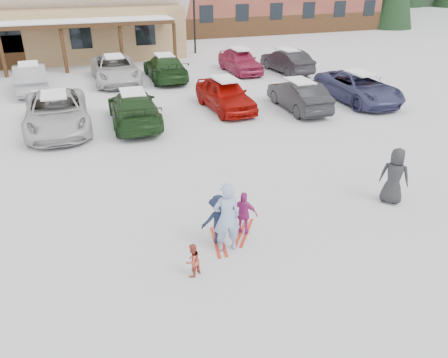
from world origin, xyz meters
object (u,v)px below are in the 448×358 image
object	(u,v)px
parked_car_2	(57,112)
parked_car_10	(115,69)
parked_car_4	(225,94)
parked_car_13	(287,61)
adult_skier	(227,217)
parked_car_9	(31,78)
parked_car_5	(299,95)
parked_car_3	(134,108)
parked_car_6	(358,87)
parked_car_11	(165,67)
parked_car_12	(240,61)
bystander_dark	(394,176)
child_navy	(219,220)
child_magenta	(244,214)
lamp_post	(194,6)
toddler_red	(193,260)

from	to	relation	value
parked_car_2	parked_car_10	size ratio (longest dim) A/B	1.01
parked_car_4	parked_car_13	world-z (taller)	parked_car_4
adult_skier	parked_car_9	size ratio (longest dim) A/B	0.40
parked_car_2	parked_car_5	xyz separation A→B (m)	(11.02, -0.85, -0.06)
parked_car_3	parked_car_10	world-z (taller)	parked_car_10
parked_car_6	parked_car_9	world-z (taller)	parked_car_9
parked_car_10	parked_car_11	bearing A→B (deg)	-7.62
parked_car_12	parked_car_5	bearing A→B (deg)	-92.99
bystander_dark	parked_car_5	size ratio (longest dim) A/B	0.40
child_navy	child_magenta	distance (m)	0.76
parked_car_12	lamp_post	bearing A→B (deg)	95.71
parked_car_4	parked_car_11	distance (m)	7.04
parked_car_11	parked_car_10	bearing A→B (deg)	-6.45
toddler_red	parked_car_10	distance (m)	18.91
lamp_post	parked_car_3	bearing A→B (deg)	-114.91
parked_car_5	adult_skier	bearing A→B (deg)	54.76
bystander_dark	parked_car_4	size ratio (longest dim) A/B	0.39
adult_skier	parked_car_2	world-z (taller)	adult_skier
child_navy	parked_car_13	world-z (taller)	parked_car_13
parked_car_9	parked_car_13	size ratio (longest dim) A/B	1.05
child_navy	child_magenta	bearing A→B (deg)	-159.90
parked_car_3	parked_car_10	bearing A→B (deg)	-88.77
adult_skier	parked_car_11	bearing A→B (deg)	-94.53
parked_car_2	adult_skier	bearing A→B (deg)	-70.50
bystander_dark	parked_car_11	size ratio (longest dim) A/B	0.34
parked_car_5	child_navy	bearing A→B (deg)	53.40
child_magenta	parked_car_9	bearing A→B (deg)	-36.89
toddler_red	parked_car_11	xyz separation A→B (m)	(3.40, 18.53, 0.32)
parked_car_9	parked_car_13	xyz separation A→B (m)	(15.39, -0.33, -0.04)
parked_car_9	parked_car_11	xyz separation A→B (m)	(7.55, 0.34, -0.03)
parked_car_3	parked_car_4	xyz separation A→B (m)	(4.48, 0.70, 0.03)
child_navy	parked_car_12	world-z (taller)	parked_car_12
bystander_dark	parked_car_2	bearing A→B (deg)	-0.45
lamp_post	parked_car_6	xyz separation A→B (m)	(4.32, -15.42, -2.75)
lamp_post	parked_car_12	bearing A→B (deg)	-82.63
adult_skier	parked_car_4	bearing A→B (deg)	-106.12
parked_car_4	parked_car_6	bearing A→B (deg)	-11.60
parked_car_12	parked_car_13	world-z (taller)	parked_car_12
toddler_red	bystander_dark	xyz separation A→B (m)	(6.52, 1.39, 0.44)
parked_car_5	parked_car_11	bearing A→B (deg)	-58.45
adult_skier	parked_car_10	bearing A→B (deg)	-85.21
parked_car_11	parked_car_13	xyz separation A→B (m)	(7.84, -0.67, -0.01)
parked_car_6	parked_car_3	bearing A→B (deg)	177.56
parked_car_5	parked_car_9	xyz separation A→B (m)	(-12.33, 7.73, 0.06)
parked_car_9	child_magenta	bearing A→B (deg)	104.85
child_magenta	parked_car_6	bearing A→B (deg)	-102.39
parked_car_6	parked_car_11	world-z (taller)	parked_car_11
parked_car_2	parked_car_9	bearing A→B (deg)	100.17
toddler_red	lamp_post	bearing A→B (deg)	-137.67
parked_car_9	parked_car_12	xyz separation A→B (m)	(12.53, 0.64, -0.01)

